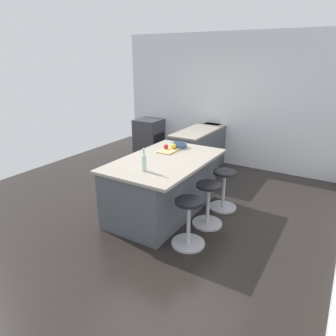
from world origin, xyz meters
TOP-DOWN VIEW (x-y plane):
  - ground_plane at (0.00, 0.00)m, footprint 6.83×6.83m
  - interior_partition_left at (-2.63, 0.00)m, footprint 0.12×5.12m
  - sink_cabinet at (-2.28, -0.31)m, footprint 2.50×0.60m
  - oven_range at (-2.28, -1.91)m, footprint 0.60×0.61m
  - kitchen_island at (0.17, 0.04)m, footprint 1.90×1.19m
  - stool_by_window at (-0.43, 0.81)m, footprint 0.44×0.44m
  - stool_middle at (0.17, 0.81)m, footprint 0.44×0.44m
  - stool_near_camera at (0.76, 0.81)m, footprint 0.44×0.44m
  - cutting_board at (-0.19, -0.08)m, footprint 0.36×0.24m
  - apple_yellow at (-0.32, -0.05)m, footprint 0.09×0.09m
  - apple_red at (-0.24, -0.15)m, footprint 0.08×0.08m
  - water_bottle at (0.73, 0.11)m, footprint 0.06×0.06m
  - fruit_bowl at (-0.49, -0.05)m, footprint 0.26×0.26m

SIDE VIEW (x-z plane):
  - ground_plane at x=0.00m, z-range 0.00..0.00m
  - stool_by_window at x=-0.43m, z-range -0.02..0.62m
  - stool_middle at x=0.17m, z-range -0.02..0.62m
  - stool_near_camera at x=0.76m, z-range -0.02..0.62m
  - oven_range at x=-2.28m, z-range 0.00..0.87m
  - kitchen_island at x=0.17m, z-range 0.00..0.89m
  - sink_cabinet at x=-2.28m, z-range -0.13..1.04m
  - cutting_board at x=-0.19m, z-range 0.88..0.90m
  - fruit_bowl at x=-0.49m, z-range 0.89..0.96m
  - apple_red at x=-0.24m, z-range 0.90..0.98m
  - apple_yellow at x=-0.32m, z-range 0.90..0.99m
  - water_bottle at x=0.73m, z-range 0.85..1.16m
  - interior_partition_left at x=-2.63m, z-range 0.00..2.81m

